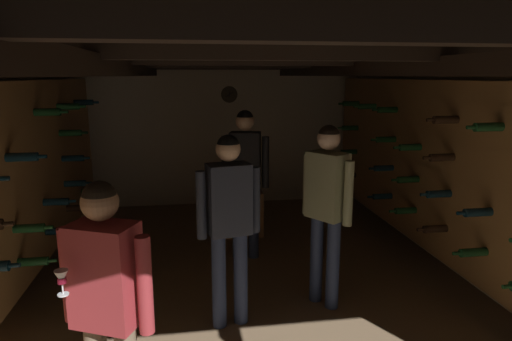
{
  "coord_description": "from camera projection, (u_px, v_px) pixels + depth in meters",
  "views": [
    {
      "loc": [
        -0.53,
        -4.01,
        2.09
      ],
      "look_at": [
        0.13,
        0.25,
        1.17
      ],
      "focal_mm": 31.19,
      "sensor_mm": 36.0,
      "label": 1
    }
  ],
  "objects": [
    {
      "name": "ground_plane",
      "position": [
        247.0,
        292.0,
        4.39
      ],
      "size": [
        8.4,
        8.4,
        0.0
      ],
      "primitive_type": "plane",
      "color": "#8C7051"
    },
    {
      "name": "room_shell",
      "position": [
        243.0,
        146.0,
        4.35
      ],
      "size": [
        4.72,
        6.52,
        2.41
      ],
      "color": "beige",
      "rests_on": "ground_plane"
    },
    {
      "name": "wine_crate_stack",
      "position": [
        242.0,
        213.0,
        5.92
      ],
      "size": [
        0.52,
        0.35,
        0.6
      ],
      "color": "olive",
      "rests_on": "ground_plane"
    },
    {
      "name": "display_bottle",
      "position": [
        244.0,
        182.0,
        5.77
      ],
      "size": [
        0.08,
        0.08,
        0.35
      ],
      "color": "black",
      "rests_on": "wine_crate_stack"
    },
    {
      "name": "person_host_center",
      "position": [
        229.0,
        214.0,
        3.63
      ],
      "size": [
        0.53,
        0.28,
        1.64
      ],
      "color": "#232D4C",
      "rests_on": "ground_plane"
    },
    {
      "name": "person_guest_near_left",
      "position": [
        107.0,
        297.0,
        2.36
      ],
      "size": [
        0.5,
        0.34,
        1.58
      ],
      "color": "brown",
      "rests_on": "ground_plane"
    },
    {
      "name": "person_guest_rear_center",
      "position": [
        245.0,
        170.0,
        5.03
      ],
      "size": [
        0.53,
        0.33,
        1.72
      ],
      "color": "#232D4C",
      "rests_on": "ground_plane"
    },
    {
      "name": "person_guest_mid_right",
      "position": [
        327.0,
        199.0,
        3.96
      ],
      "size": [
        0.44,
        0.46,
        1.68
      ],
      "color": "#232D4C",
      "rests_on": "ground_plane"
    }
  ]
}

